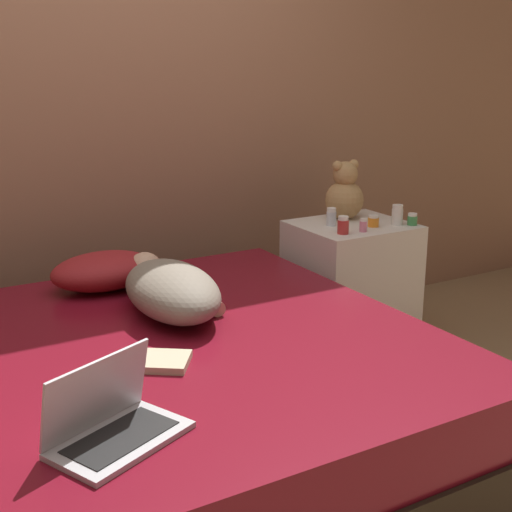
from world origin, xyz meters
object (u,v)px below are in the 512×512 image
object	(u,v)px
bottle_red	(343,225)
book	(159,361)
bottle_white	(397,215)
pillow	(104,271)
person_lying	(170,289)
laptop	(112,422)
bottle_green	(412,219)
bottle_pink	(363,225)
teddy_bear	(345,193)
bottle_clear	(331,217)
bottle_orange	(373,221)

from	to	relation	value
bottle_red	book	bearing A→B (deg)	-152.60
book	bottle_white	bearing A→B (deg)	22.33
pillow	person_lying	world-z (taller)	person_lying
laptop	book	xyz separation A→B (m)	(0.28, 0.36, -0.04)
laptop	bottle_green	xyz separation A→B (m)	(1.85, 0.94, 0.13)
bottle_white	bottle_pink	distance (m)	0.23
pillow	laptop	bearing A→B (deg)	-107.91
pillow	bottle_red	xyz separation A→B (m)	(1.08, -0.21, 0.11)
laptop	teddy_bear	xyz separation A→B (m)	(1.65, 1.22, 0.23)
bottle_white	book	world-z (taller)	bottle_white
teddy_bear	bottle_white	world-z (taller)	teddy_bear
bottle_red	bottle_pink	bearing A→B (deg)	-8.98
person_lying	bottle_clear	xyz separation A→B (m)	(1.00, 0.34, 0.10)
bottle_white	bottle_orange	world-z (taller)	bottle_white
bottle_pink	bottle_red	world-z (taller)	bottle_red
pillow	person_lying	size ratio (longest dim) A/B	0.61
pillow	teddy_bear	xyz separation A→B (m)	(1.27, 0.03, 0.20)
bottle_clear	bottle_white	bearing A→B (deg)	-27.63
bottle_green	bottle_clear	bearing A→B (deg)	151.15
person_lying	bottle_pink	bearing A→B (deg)	14.22
teddy_bear	bottle_red	distance (m)	0.33
person_lying	book	xyz separation A→B (m)	(-0.23, -0.43, -0.08)
bottle_red	book	xyz separation A→B (m)	(-1.18, -0.61, -0.18)
bottle_orange	laptop	bearing A→B (deg)	-148.80
pillow	teddy_bear	world-z (taller)	teddy_bear
bottle_orange	book	world-z (taller)	bottle_orange
laptop	book	size ratio (longest dim) A/B	1.67
laptop	bottle_red	size ratio (longest dim) A/B	4.82
bottle_clear	bottle_white	xyz separation A→B (m)	(0.29, -0.15, 0.01)
teddy_bear	laptop	bearing A→B (deg)	-143.53
pillow	bottle_red	size ratio (longest dim) A/B	5.42
laptop	bottle_orange	world-z (taller)	laptop
book	bottle_clear	bearing A→B (deg)	32.13
bottle_clear	bottle_green	size ratio (longest dim) A/B	1.50
person_lying	book	bearing A→B (deg)	-112.76
laptop	teddy_bear	distance (m)	2.07
bottle_clear	bottle_green	xyz separation A→B (m)	(0.35, -0.19, -0.01)
bottle_orange	pillow	bearing A→B (deg)	172.28
bottle_orange	book	distance (m)	1.54
laptop	bottle_red	bearing A→B (deg)	9.92
laptop	bottle_white	bearing A→B (deg)	4.96
bottle_pink	laptop	bearing A→B (deg)	-148.57
bottle_orange	teddy_bear	bearing A→B (deg)	95.10
bottle_pink	bottle_red	bearing A→B (deg)	171.02
teddy_bear	bottle_green	world-z (taller)	teddy_bear
bottle_clear	book	size ratio (longest dim) A/B	0.36
pillow	bottle_orange	xyz separation A→B (m)	(1.29, -0.17, 0.10)
bottle_pink	bottle_orange	distance (m)	0.12
bottle_orange	bottle_red	bearing A→B (deg)	-169.50
pillow	book	xyz separation A→B (m)	(-0.10, -0.82, -0.07)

